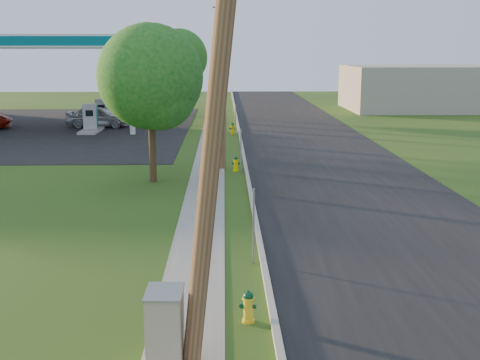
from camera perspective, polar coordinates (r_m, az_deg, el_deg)
name	(u,v)px	position (r m, az deg, el deg)	size (l,w,h in m)	color
ground_plane	(251,339)	(11.95, 1.04, -14.86)	(140.00, 140.00, 0.00)	#234716
road	(364,205)	(21.91, 11.72, -2.38)	(8.00, 120.00, 0.02)	black
curb	(253,204)	(21.34, 1.20, -2.33)	(0.15, 120.00, 0.15)	#9E9C92
sidewalk	(203,206)	(21.35, -3.50, -2.51)	(1.50, 120.00, 0.03)	gray
forecourt	(5,128)	(45.69, -21.41, 4.58)	(26.00, 28.00, 0.02)	black
utility_pole_near	(217,91)	(9.65, -2.19, 8.42)	(1.40, 0.32, 9.48)	brown
utility_pole_mid	(222,61)	(27.63, -1.77, 11.22)	(1.40, 0.32, 9.80)	brown
utility_pole_far	(222,59)	(45.63, -1.67, 11.44)	(1.40, 0.32, 9.50)	brown
sign_post_near	(254,226)	(15.50, 1.30, -4.42)	(0.05, 0.04, 2.00)	gray
sign_post_mid	(241,151)	(27.01, 0.09, 2.78)	(0.05, 0.04, 2.00)	gray
sign_post_far	(236,120)	(39.09, -0.41, 5.72)	(0.05, 0.04, 2.00)	gray
gas_canopy	(27,43)	(44.72, -19.54, 12.15)	(18.18, 9.18, 6.40)	silver
fuel_pump_ne	(91,121)	(41.88, -13.98, 5.42)	(1.20, 3.20, 1.90)	#9E9C92
fuel_pump_se	(102,115)	(45.77, -12.92, 6.02)	(1.20, 3.20, 1.90)	#9E9C92
price_pylon	(149,50)	(33.37, -8.60, 12.10)	(0.34, 2.04, 6.85)	gray
distant_building	(424,88)	(58.72, 17.04, 8.36)	(14.00, 10.00, 4.00)	gray
tree_verge	(153,81)	(24.97, -8.29, 9.27)	(4.31, 4.31, 6.53)	#3C2914
tree_lot	(180,60)	(51.14, -5.70, 11.28)	(4.74, 4.74, 7.19)	#3C2914
hydrant_near	(248,307)	(12.48, 0.79, -11.91)	(0.36, 0.32, 0.69)	yellow
hydrant_mid	(236,164)	(27.48, -0.39, 1.55)	(0.37, 0.33, 0.71)	#FEE200
hydrant_far	(232,128)	(39.60, -0.73, 4.91)	(0.41, 0.36, 0.79)	#E0B204
utility_cabinet	(165,329)	(10.78, -7.10, -13.89)	(0.65, 0.85, 1.43)	tan
car_silver	(98,116)	(44.47, -13.28, 5.89)	(1.82, 4.52, 1.54)	#AEB1B6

